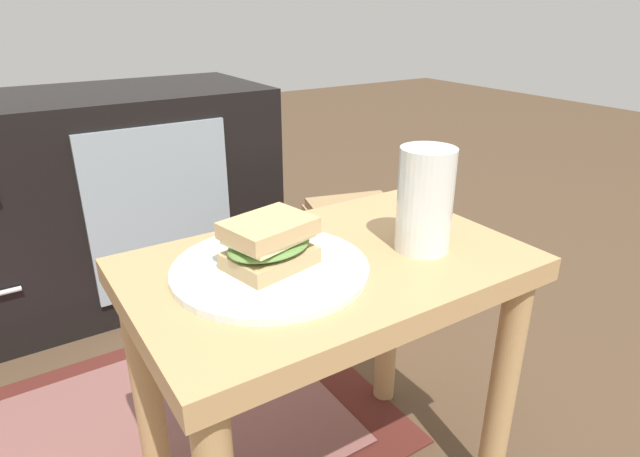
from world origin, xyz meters
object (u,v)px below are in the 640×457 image
tv_cabinet (94,199)px  beer_glass (425,201)px  plate (270,269)px  sandwich_front (269,243)px  paper_bag (350,264)px

tv_cabinet → beer_glass: beer_glass is taller
tv_cabinet → plate: 0.96m
plate → sandwich_front: bearing=20.6°
plate → beer_glass: 0.24m
sandwich_front → beer_glass: beer_glass is taller
plate → sandwich_front: 0.04m
sandwich_front → paper_bag: (0.45, 0.43, -0.33)m
paper_bag → tv_cabinet: bearing=134.6°
tv_cabinet → beer_glass: (0.28, -0.99, 0.24)m
paper_bag → plate: bearing=-136.4°
tv_cabinet → plate: tv_cabinet is taller
beer_glass → tv_cabinet: bearing=105.9°
plate → sandwich_front: (0.00, 0.00, 0.04)m
tv_cabinet → sandwich_front: size_ratio=7.03×
tv_cabinet → plate: size_ratio=3.59×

